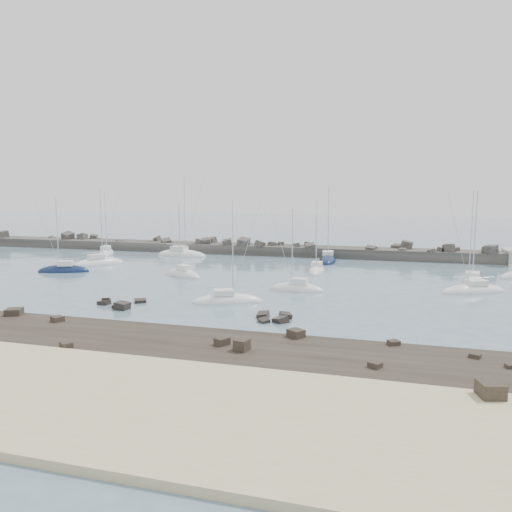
{
  "coord_description": "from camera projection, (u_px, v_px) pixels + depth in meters",
  "views": [
    {
      "loc": [
        25.49,
        -56.65,
        12.58
      ],
      "look_at": [
        5.82,
        12.0,
        3.13
      ],
      "focal_mm": 35.0,
      "sensor_mm": 36.0,
      "label": 1
    }
  ],
  "objects": [
    {
      "name": "sailboat_1",
      "position": [
        106.0,
        254.0,
        98.22
      ],
      "size": [
        5.66,
        8.73,
        13.35
      ],
      "color": "white",
      "rests_on": "ground"
    },
    {
      "name": "rock_cluster_far",
      "position": [
        273.0,
        319.0,
        48.62
      ],
      "size": [
        3.58,
        3.49,
        1.35
      ],
      "color": "black",
      "rests_on": "ground"
    },
    {
      "name": "sailboat_2",
      "position": [
        64.0,
        271.0,
        77.13
      ],
      "size": [
        8.17,
        4.96,
        12.58
      ],
      "color": "#0F1D40",
      "rests_on": "ground"
    },
    {
      "name": "sailboat_7",
      "position": [
        227.0,
        301.0,
        56.28
      ],
      "size": [
        8.25,
        5.41,
        12.5
      ],
      "color": "white",
      "rests_on": "ground"
    },
    {
      "name": "sailboat_11",
      "position": [
        473.0,
        291.0,
        61.91
      ],
      "size": [
        8.82,
        6.29,
        13.44
      ],
      "color": "white",
      "rests_on": "ground"
    },
    {
      "name": "ground",
      "position": [
        185.0,
        291.0,
        62.6
      ],
      "size": [
        400.0,
        400.0,
        0.0
      ],
      "primitive_type": "plane",
      "color": "slate",
      "rests_on": "ground"
    },
    {
      "name": "sailboat_5",
      "position": [
        183.0,
        275.0,
        73.46
      ],
      "size": [
        7.53,
        5.36,
        11.8
      ],
      "color": "white",
      "rests_on": "ground"
    },
    {
      "name": "sailboat_9",
      "position": [
        296.0,
        290.0,
        62.78
      ],
      "size": [
        7.0,
        2.24,
        11.27
      ],
      "color": "white",
      "rests_on": "ground"
    },
    {
      "name": "rock_cluster_near",
      "position": [
        121.0,
        305.0,
        54.64
      ],
      "size": [
        4.89,
        4.98,
        1.45
      ],
      "color": "black",
      "rests_on": "ground"
    },
    {
      "name": "sailboat_6",
      "position": [
        316.0,
        271.0,
        77.09
      ],
      "size": [
        2.66,
        7.71,
        12.14
      ],
      "color": "white",
      "rests_on": "ground"
    },
    {
      "name": "sailboat_4",
      "position": [
        182.0,
        255.0,
        95.9
      ],
      "size": [
        10.52,
        3.94,
        16.25
      ],
      "color": "white",
      "rests_on": "ground"
    },
    {
      "name": "sailboat_3",
      "position": [
        99.0,
        264.0,
        84.73
      ],
      "size": [
        7.34,
        8.66,
        13.95
      ],
      "color": "white",
      "rests_on": "ground"
    },
    {
      "name": "sailboat_8",
      "position": [
        328.0,
        261.0,
        88.49
      ],
      "size": [
        3.82,
        9.44,
        14.6
      ],
      "color": "#0F1D40",
      "rests_on": "ground"
    },
    {
      "name": "sailboat_10",
      "position": [
        472.0,
        284.0,
        66.54
      ],
      "size": [
        4.13,
        8.89,
        13.69
      ],
      "color": "white",
      "rests_on": "ground"
    },
    {
      "name": "rock_shelf",
      "position": [
        78.0,
        342.0,
        41.59
      ],
      "size": [
        140.0,
        12.07,
        1.87
      ],
      "color": "black",
      "rests_on": "ground"
    },
    {
      "name": "breakwater",
      "position": [
        230.0,
        251.0,
        100.71
      ],
      "size": [
        115.0,
        7.33,
        5.02
      ],
      "color": "#33302D",
      "rests_on": "ground"
    }
  ]
}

